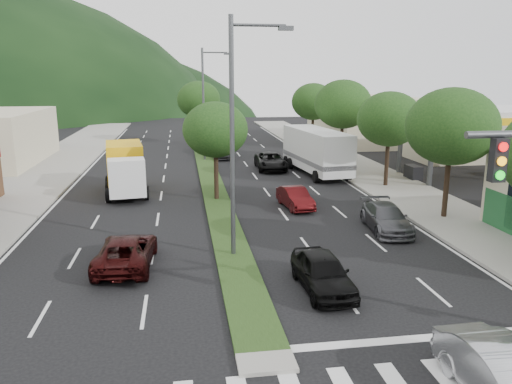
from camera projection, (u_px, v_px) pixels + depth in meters
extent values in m
plane|color=black|center=(263.00, 355.00, 14.03)|extent=(160.00, 160.00, 0.00)
cube|color=gray|center=(366.00, 172.00, 39.89)|extent=(5.00, 90.00, 0.15)
cube|color=gray|center=(31.00, 182.00, 36.19)|extent=(6.00, 90.00, 0.15)
cube|color=#1E3212|center=(208.00, 170.00, 40.96)|extent=(1.60, 56.00, 0.12)
cube|color=black|center=(498.00, 160.00, 11.92)|extent=(0.35, 0.25, 1.05)
cube|color=silver|center=(468.00, 112.00, 36.82)|extent=(12.00, 8.00, 0.50)
cube|color=#E6B10C|center=(468.00, 117.00, 36.90)|extent=(12.20, 8.20, 0.50)
cylinder|color=#47494C|center=(431.00, 155.00, 34.45)|extent=(0.36, 0.36, 4.60)
cylinder|color=#47494C|center=(400.00, 145.00, 39.26)|extent=(0.36, 0.36, 4.60)
cylinder|color=#47494C|center=(494.00, 143.00, 40.42)|extent=(0.36, 0.36, 4.60)
cube|color=black|center=(413.00, 173.00, 37.25)|extent=(0.80, 1.60, 1.10)
cube|color=black|center=(511.00, 170.00, 38.42)|extent=(0.80, 1.60, 1.10)
cube|color=beige|center=(366.00, 119.00, 58.61)|extent=(10.00, 16.00, 5.20)
cylinder|color=black|center=(447.00, 182.00, 26.85)|extent=(0.28, 0.28, 3.81)
ellipsoid|color=#153311|center=(452.00, 126.00, 26.16)|extent=(4.80, 4.80, 4.08)
cylinder|color=black|center=(387.00, 160.00, 34.58)|extent=(0.28, 0.28, 3.58)
ellipsoid|color=#153311|center=(389.00, 119.00, 33.93)|extent=(4.40, 4.40, 3.74)
cylinder|color=black|center=(342.00, 139.00, 44.16)|extent=(0.28, 0.28, 3.92)
ellipsoid|color=#153311|center=(343.00, 104.00, 43.46)|extent=(5.00, 5.00, 4.25)
cylinder|color=black|center=(313.00, 129.00, 53.81)|extent=(0.28, 0.28, 3.70)
ellipsoid|color=#153311|center=(313.00, 102.00, 53.15)|extent=(4.60, 4.60, 3.91)
cylinder|color=black|center=(216.00, 172.00, 30.94)|extent=(0.28, 0.28, 3.36)
ellipsoid|color=#153311|center=(215.00, 130.00, 30.34)|extent=(4.00, 4.00, 3.40)
cylinder|color=black|center=(199.00, 127.00, 55.91)|extent=(0.28, 0.28, 3.81)
ellipsoid|color=#153311|center=(199.00, 100.00, 55.23)|extent=(4.80, 4.80, 4.08)
cylinder|color=#47494C|center=(232.00, 142.00, 20.58)|extent=(0.20, 0.20, 10.00)
cylinder|color=#47494C|center=(259.00, 25.00, 19.69)|extent=(2.20, 0.12, 0.12)
cube|color=#47494C|center=(286.00, 28.00, 19.87)|extent=(0.60, 0.25, 0.18)
cylinder|color=#47494C|center=(203.00, 106.00, 44.64)|extent=(0.20, 0.20, 10.00)
cylinder|color=#47494C|center=(215.00, 52.00, 43.75)|extent=(2.20, 0.12, 0.12)
cube|color=#47494C|center=(227.00, 54.00, 43.93)|extent=(0.60, 0.25, 0.18)
imported|color=#A2A4A9|center=(506.00, 378.00, 11.75)|extent=(1.61, 4.37, 1.43)
imported|color=black|center=(126.00, 251.00, 20.39)|extent=(2.44, 4.80, 1.30)
imported|color=black|center=(323.00, 272.00, 18.13)|extent=(1.78, 4.12, 1.38)
imported|color=#47484C|center=(386.00, 218.00, 25.14)|extent=(2.29, 4.68, 1.31)
imported|color=#440B0D|center=(295.00, 198.00, 29.45)|extent=(1.69, 3.82, 1.22)
imported|color=black|center=(271.00, 161.00, 41.39)|extent=(2.49, 5.09, 1.39)
imported|color=#48484D|center=(220.00, 150.00, 47.10)|extent=(2.06, 4.36, 1.44)
cube|color=silver|center=(127.00, 178.00, 30.35)|extent=(2.36, 1.86, 2.28)
cube|color=#F2B20C|center=(125.00, 166.00, 33.76)|extent=(2.82, 4.43, 3.08)
cube|color=black|center=(126.00, 186.00, 33.30)|extent=(2.73, 5.97, 0.30)
cylinder|color=black|center=(146.00, 193.00, 31.31)|extent=(0.41, 0.92, 0.89)
cylinder|color=black|center=(109.00, 195.00, 30.69)|extent=(0.41, 0.92, 0.89)
cylinder|color=black|center=(144.00, 186.00, 33.33)|extent=(0.41, 0.92, 0.89)
cylinder|color=black|center=(109.00, 188.00, 32.71)|extent=(0.41, 0.92, 0.89)
cylinder|color=black|center=(142.00, 180.00, 35.17)|extent=(0.41, 0.92, 0.89)
cylinder|color=black|center=(109.00, 182.00, 34.55)|extent=(0.41, 0.92, 0.89)
cube|color=silver|center=(316.00, 149.00, 39.37)|extent=(3.51, 9.32, 3.03)
cube|color=#5C5B60|center=(316.00, 159.00, 39.54)|extent=(3.57, 9.33, 0.35)
cylinder|color=black|center=(286.00, 161.00, 42.83)|extent=(0.45, 0.94, 0.91)
cylinder|color=black|center=(314.00, 160.00, 43.46)|extent=(0.45, 0.94, 0.91)
cylinder|color=black|center=(290.00, 163.00, 41.80)|extent=(0.45, 0.94, 0.91)
cylinder|color=black|center=(319.00, 162.00, 42.43)|extent=(0.45, 0.94, 0.91)
cylinder|color=black|center=(316.00, 177.00, 36.32)|extent=(0.45, 0.94, 0.91)
cylinder|color=black|center=(348.00, 175.00, 36.95)|extent=(0.45, 0.94, 0.91)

